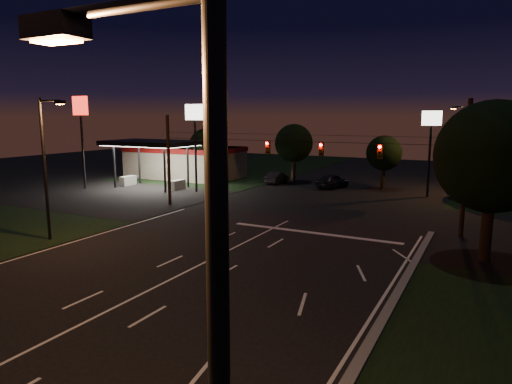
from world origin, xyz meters
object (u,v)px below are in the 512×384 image
Objects in this scene: tree_right_near at (493,158)px; car_oncoming_b at (277,178)px; utility_pole_right at (460,237)px; car_oncoming_a at (332,181)px.

car_oncoming_b is (-22.53, 21.27, -4.98)m from tree_right_near.
car_oncoming_b is (-21.00, 16.44, 0.69)m from utility_pole_right.
tree_right_near is 26.64m from car_oncoming_a.
car_oncoming_a is (-14.12, 16.17, 0.79)m from utility_pole_right.
tree_right_near reaches higher than utility_pole_right.
utility_pole_right is 26.68m from car_oncoming_b.
car_oncoming_a is 1.10× the size of car_oncoming_b.
car_oncoming_b is at bearing 141.95° from utility_pole_right.
tree_right_near reaches higher than car_oncoming_a.
utility_pole_right is 2.14× the size of car_oncoming_b.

